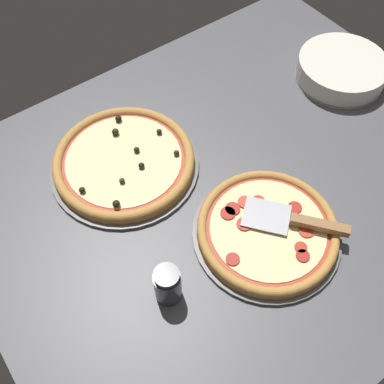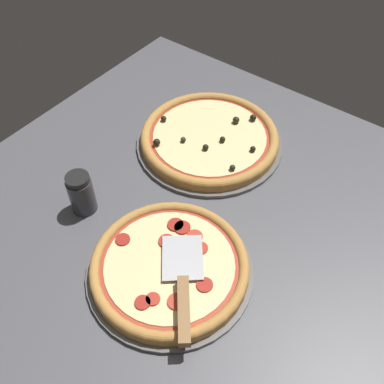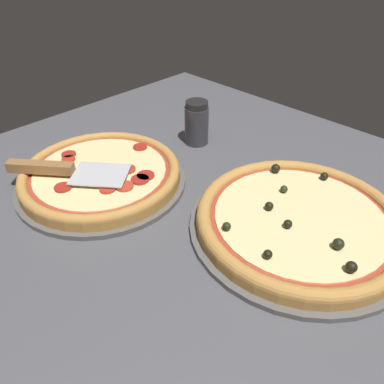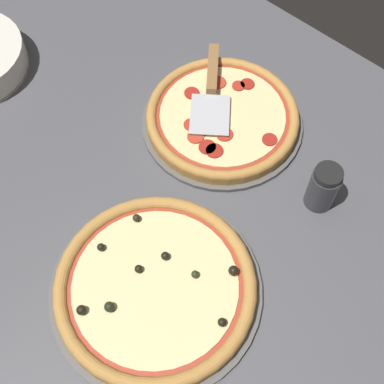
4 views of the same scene
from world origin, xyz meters
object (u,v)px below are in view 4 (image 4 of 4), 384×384
(serving_spatula, at_px, (212,80))
(parmesan_shaker, at_px, (323,187))
(pizza_front, at_px, (222,116))
(pizza_back, at_px, (155,286))

(serving_spatula, relative_size, parmesan_shaker, 2.07)
(pizza_front, distance_m, serving_spatula, 0.09)
(pizza_front, relative_size, parmesan_shaker, 3.08)
(serving_spatula, xyz_separation_m, parmesan_shaker, (-0.33, 0.06, 0.00))
(serving_spatula, bearing_deg, parmesan_shaker, 169.75)
(pizza_back, relative_size, parmesan_shaker, 3.41)
(pizza_front, distance_m, parmesan_shaker, 0.26)
(pizza_back, distance_m, serving_spatula, 0.47)
(parmesan_shaker, bearing_deg, serving_spatula, -10.25)
(pizza_back, xyz_separation_m, parmesan_shaker, (-0.10, -0.35, 0.03))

